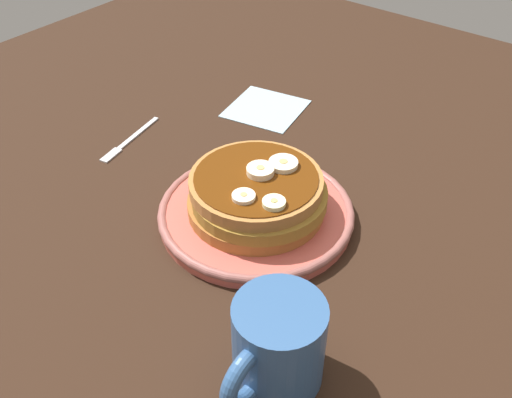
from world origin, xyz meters
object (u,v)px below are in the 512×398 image
Objects in this scene: banana_slice_3 at (244,197)px; napkin at (266,108)px; banana_slice_1 at (274,203)px; fork at (128,141)px; banana_slice_2 at (283,164)px; coffee_mug at (276,345)px; plate at (256,213)px; banana_slice_0 at (262,172)px; pancake_stack at (258,195)px.

banana_slice_3 reaches higher than napkin.
fork is (-4.69, -29.79, -6.46)cm from banana_slice_1.
banana_slice_1 reaches higher than napkin.
banana_slice_2 is 1.33× the size of banana_slice_3.
coffee_mug is 48.89cm from napkin.
banana_slice_3 is at bearing -132.20° from coffee_mug.
coffee_mug is at bearing 37.50° from banana_slice_1.
banana_slice_2 is at bearing 93.90° from fork.
banana_slice_1 is at bearing 59.09° from plate.
banana_slice_1 and banana_slice_3 have the same top height.
coffee_mug is (16.41, 15.11, 3.64)cm from plate.
banana_slice_2 reaches higher than banana_slice_3.
banana_slice_0 is 0.30× the size of napkin.
coffee_mug is at bearing 65.54° from fork.
banana_slice_2 reaches higher than plate.
coffee_mug is (16.30, 14.78, 0.68)cm from pancake_stack.
plate is 7.01cm from banana_slice_3.
banana_slice_2 is 25.22cm from napkin.
napkin is at bearing -137.92° from banana_slice_2.
fork is (19.86, -10.01, 0.10)cm from napkin.
coffee_mug reaches higher than napkin.
banana_slice_3 reaches higher than plate.
pancake_stack is at bearing -165.12° from banana_slice_3.
napkin is at bearing -141.14° from banana_slice_1.
fork is (-1.07, -25.37, -6.58)cm from banana_slice_0.
banana_slice_2 is (-6.48, -3.47, 0.03)cm from banana_slice_1.
banana_slice_3 is 31.19cm from napkin.
banana_slice_2 is 24.53cm from coffee_mug.
plate is 6.77× the size of banana_slice_2.
plate is 8.99× the size of banana_slice_3.
banana_slice_0 is at bearing -166.92° from banana_slice_3.
plate is at bearing -16.59° from banana_slice_0.
napkin is 22.24cm from fork.
banana_slice_0 is (-0.82, 0.24, 5.81)cm from plate.
plate is 1.84× the size of fork.
coffee_mug reaches higher than plate.
banana_slice_1 is at bearing 38.86° from napkin.
pancake_stack reaches higher than plate.
banana_slice_1 is 0.24× the size of napkin.
napkin is (-21.75, -15.11, -0.87)cm from plate.
napkin is at bearing 153.24° from fork.
plate is at bearing -137.35° from coffee_mug.
pancake_stack is 27.04cm from napkin.
plate is 9.14× the size of banana_slice_1.
banana_slice_0 reaches higher than banana_slice_3.
banana_slice_0 is 4.88cm from banana_slice_3.
banana_slice_2 is at bearing -145.30° from coffee_mug.
napkin is (-20.93, -15.36, -6.68)cm from banana_slice_0.
banana_slice_0 reaches higher than napkin.
fork is (-2.00, -25.46, -3.74)cm from pancake_stack.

